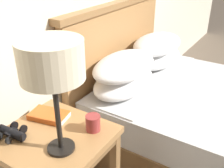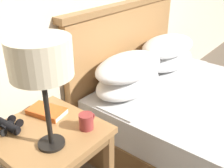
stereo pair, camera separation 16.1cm
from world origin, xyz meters
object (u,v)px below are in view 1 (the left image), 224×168
coffee_mug (93,123)px  nightstand (55,149)px  book_on_nightstand (49,116)px  binoculars_pair (12,133)px  bed (216,121)px  table_lamp (52,63)px

coffee_mug → nightstand: bearing=136.0°
book_on_nightstand → binoculars_pair: size_ratio=1.44×
coffee_mug → binoculars_pair: bearing=130.4°
bed → coffee_mug: bed is taller
bed → book_on_nightstand: bearing=142.2°
book_on_nightstand → coffee_mug: (0.05, -0.27, 0.03)m
book_on_nightstand → binoculars_pair: binoculars_pair is taller
book_on_nightstand → bed: bearing=-37.8°
nightstand → coffee_mug: bearing=-44.0°
bed → table_lamp: size_ratio=3.83×
nightstand → book_on_nightstand: book_on_nightstand is taller
binoculars_pair → table_lamp: bearing=-76.8°
table_lamp → binoculars_pair: 0.50m
nightstand → binoculars_pair: (-0.12, 0.17, 0.11)m
nightstand → coffee_mug: coffee_mug is taller
bed → table_lamp: (-1.11, 0.51, 0.74)m
table_lamp → binoculars_pair: bearing=103.2°
nightstand → binoculars_pair: 0.23m
nightstand → bed: bearing=-30.0°
book_on_nightstand → binoculars_pair: (-0.22, 0.04, 0.01)m
table_lamp → book_on_nightstand: (0.15, 0.23, -0.42)m
binoculars_pair → nightstand: bearing=-55.3°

